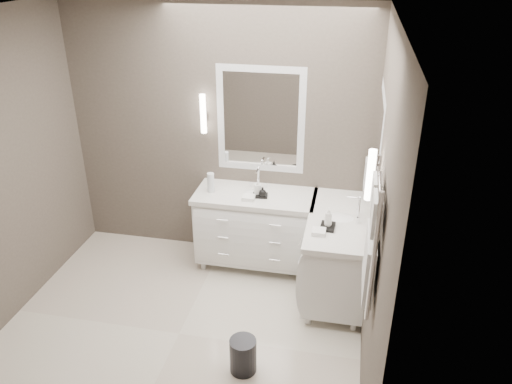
% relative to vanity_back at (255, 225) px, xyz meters
% --- Properties ---
extents(floor, '(3.20, 3.00, 0.01)m').
position_rel_vanity_back_xyz_m(floor, '(-0.45, -1.23, -0.49)').
color(floor, beige).
rests_on(floor, ground).
extents(ceiling, '(3.20, 3.00, 0.01)m').
position_rel_vanity_back_xyz_m(ceiling, '(-0.45, -1.23, 2.22)').
color(ceiling, white).
rests_on(ceiling, wall_back).
extents(wall_back, '(3.20, 0.01, 2.70)m').
position_rel_vanity_back_xyz_m(wall_back, '(-0.45, 0.28, 0.86)').
color(wall_back, '#504740').
rests_on(wall_back, floor).
extents(wall_front, '(3.20, 0.01, 2.70)m').
position_rel_vanity_back_xyz_m(wall_front, '(-0.45, -2.73, 0.86)').
color(wall_front, '#504740').
rests_on(wall_front, floor).
extents(wall_right, '(0.01, 3.00, 2.70)m').
position_rel_vanity_back_xyz_m(wall_right, '(1.15, -1.23, 0.86)').
color(wall_right, '#504740').
rests_on(wall_right, floor).
extents(vanity_back, '(1.24, 0.59, 0.97)m').
position_rel_vanity_back_xyz_m(vanity_back, '(0.00, 0.00, 0.00)').
color(vanity_back, white).
rests_on(vanity_back, floor).
extents(vanity_right, '(0.59, 1.24, 0.97)m').
position_rel_vanity_back_xyz_m(vanity_right, '(0.88, -0.33, 0.00)').
color(vanity_right, white).
rests_on(vanity_right, floor).
extents(mirror_back, '(0.90, 0.02, 1.10)m').
position_rel_vanity_back_xyz_m(mirror_back, '(-0.00, 0.26, 1.06)').
color(mirror_back, white).
rests_on(mirror_back, wall_back).
extents(mirror_right, '(0.02, 0.90, 1.10)m').
position_rel_vanity_back_xyz_m(mirror_right, '(1.14, -0.43, 1.06)').
color(mirror_right, white).
rests_on(mirror_right, wall_right).
extents(sconce_back, '(0.06, 0.06, 0.40)m').
position_rel_vanity_back_xyz_m(sconce_back, '(-0.58, 0.20, 1.11)').
color(sconce_back, white).
rests_on(sconce_back, wall_back).
extents(sconce_right, '(0.06, 0.06, 0.40)m').
position_rel_vanity_back_xyz_m(sconce_right, '(1.08, -1.01, 1.11)').
color(sconce_right, white).
rests_on(sconce_right, wall_right).
extents(towel_bar_corner, '(0.03, 0.22, 0.30)m').
position_rel_vanity_back_xyz_m(towel_bar_corner, '(1.09, 0.13, 0.63)').
color(towel_bar_corner, white).
rests_on(towel_bar_corner, wall_right).
extents(towel_ladder, '(0.06, 0.58, 0.90)m').
position_rel_vanity_back_xyz_m(towel_ladder, '(1.10, -1.63, 0.91)').
color(towel_ladder, white).
rests_on(towel_ladder, wall_right).
extents(waste_bin, '(0.25, 0.25, 0.31)m').
position_rel_vanity_back_xyz_m(waste_bin, '(0.21, -1.52, -0.33)').
color(waste_bin, black).
rests_on(waste_bin, floor).
extents(amenity_tray_back, '(0.16, 0.13, 0.02)m').
position_rel_vanity_back_xyz_m(amenity_tray_back, '(0.06, -0.05, 0.38)').
color(amenity_tray_back, black).
rests_on(amenity_tray_back, vanity_back).
extents(amenity_tray_right, '(0.14, 0.18, 0.03)m').
position_rel_vanity_back_xyz_m(amenity_tray_right, '(0.77, -0.54, 0.38)').
color(amenity_tray_right, black).
rests_on(amenity_tray_right, vanity_right).
extents(water_bottle, '(0.08, 0.08, 0.21)m').
position_rel_vanity_back_xyz_m(water_bottle, '(-0.46, -0.04, 0.47)').
color(water_bottle, silver).
rests_on(water_bottle, vanity_back).
extents(soap_bottle_a, '(0.09, 0.09, 0.15)m').
position_rel_vanity_back_xyz_m(soap_bottle_a, '(0.03, -0.03, 0.46)').
color(soap_bottle_a, white).
rests_on(soap_bottle_a, amenity_tray_back).
extents(soap_bottle_b, '(0.09, 0.09, 0.10)m').
position_rel_vanity_back_xyz_m(soap_bottle_b, '(0.09, -0.08, 0.44)').
color(soap_bottle_b, black).
rests_on(soap_bottle_b, amenity_tray_back).
extents(soap_bottle_c, '(0.07, 0.07, 0.18)m').
position_rel_vanity_back_xyz_m(soap_bottle_c, '(0.77, -0.54, 0.48)').
color(soap_bottle_c, white).
rests_on(soap_bottle_c, amenity_tray_right).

